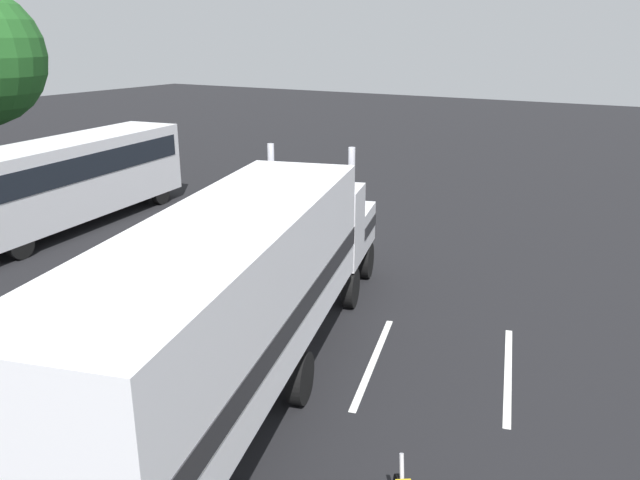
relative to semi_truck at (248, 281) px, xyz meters
The scene contains 6 objects.
ground_plane 5.88m from the semi_truck, 20.03° to the left, with size 120.00×120.00×0.00m, color black.
lane_stripe_near 3.91m from the semi_truck, 34.25° to the right, with size 4.40×0.16×0.01m, color silver.
lane_stripe_mid 6.26m from the semi_truck, 52.52° to the right, with size 4.40×0.16×0.01m, color silver.
semi_truck is the anchor object (origin of this frame).
person_bystander 4.10m from the semi_truck, 58.59° to the left, with size 0.39×0.48×1.63m.
parked_bus 14.72m from the semi_truck, 64.37° to the left, with size 11.24×3.95×3.40m.
Camera 1 is at (-14.40, -8.93, 7.26)m, focal length 35.19 mm.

